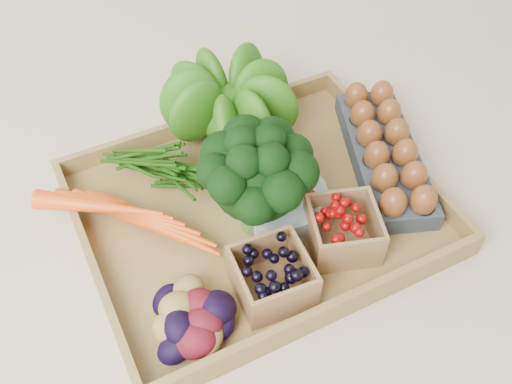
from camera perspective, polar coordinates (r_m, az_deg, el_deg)
name	(u,v)px	position (r m, az deg, el deg)	size (l,w,h in m)	color
ground	(256,216)	(0.95, 0.00, -2.37)	(4.00, 4.00, 0.00)	beige
tray	(256,213)	(0.94, 0.00, -2.09)	(0.55, 0.45, 0.01)	olive
carrots	(143,218)	(0.91, -11.26, -2.58)	(0.21, 0.15, 0.05)	#F04F0F
lettuce	(228,98)	(1.01, -2.84, 9.41)	(0.16, 0.16, 0.16)	#26570D
broccoli	(257,196)	(0.86, 0.07, -0.40)	(0.18, 0.18, 0.14)	black
cherry_bowl	(281,200)	(0.92, 2.53, -0.79)	(0.15, 0.15, 0.04)	#8C9EA5
egg_carton	(384,157)	(1.01, 12.66, 3.48)	(0.11, 0.31, 0.04)	#333941
potatoes	(190,315)	(0.79, -6.60, -12.08)	(0.14, 0.14, 0.08)	#470B14
punnet_blackberry	(272,277)	(0.82, 1.62, -8.45)	(0.10, 0.10, 0.07)	black
punnet_raspberry	(343,230)	(0.87, 8.71, -3.75)	(0.10, 0.10, 0.07)	#700504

